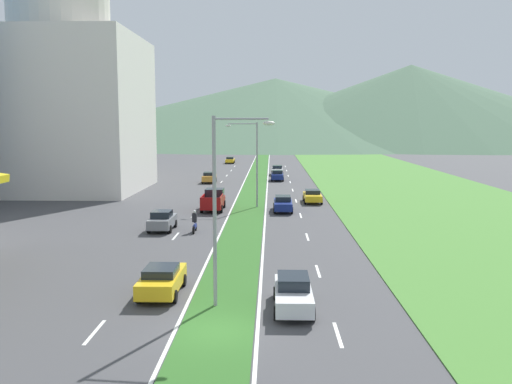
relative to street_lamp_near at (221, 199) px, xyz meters
The scene contains 43 objects.
ground_plane 6.17m from the street_lamp_near, 89.50° to the right, with size 600.00×600.00×0.00m, color #424244.
grass_median 56.96m from the street_lamp_near, 89.97° to the left, with size 3.20×240.00×0.06m, color #2D6023.
grass_verge_right 60.58m from the street_lamp_near, 70.01° to the left, with size 24.00×240.00×0.06m, color #477F33.
lane_dash_left_2 8.04m from the street_lamp_near, 146.05° to the right, with size 0.16×2.80×0.01m, color silver.
lane_dash_left_3 9.77m from the street_lamp_near, 127.88° to the left, with size 0.16×2.80×0.01m, color silver.
lane_dash_left_4 17.99m from the street_lamp_near, 107.13° to the left, with size 0.16×2.80×0.01m, color silver.
lane_dash_left_5 27.37m from the street_lamp_near, 100.88° to the left, with size 0.16×2.80×0.01m, color silver.
lane_dash_left_6 37.04m from the street_lamp_near, 97.95° to the left, with size 0.16×2.80×0.01m, color silver.
lane_dash_left_7 46.82m from the street_lamp_near, 96.26° to the left, with size 0.16×2.80×0.01m, color silver.
lane_dash_left_8 56.65m from the street_lamp_near, 95.16° to the left, with size 0.16×2.80×0.01m, color silver.
lane_dash_left_9 66.51m from the street_lamp_near, 94.39° to the left, with size 0.16×2.80×0.01m, color silver.
lane_dash_left_10 76.39m from the street_lamp_near, 93.82° to the left, with size 0.16×2.80×0.01m, color silver.
lane_dash_left_11 86.29m from the street_lamp_near, 93.38° to the left, with size 0.16×2.80×0.01m, color silver.
lane_dash_right_2 8.08m from the street_lamp_near, 33.65° to the right, with size 0.16×2.80×0.01m, color silver.
lane_dash_right_3 9.80m from the street_lamp_near, 51.80° to the left, with size 0.16×2.80×0.01m, color silver.
lane_dash_right_4 18.01m from the street_lamp_near, 72.68° to the left, with size 0.16×2.80×0.01m, color silver.
lane_dash_right_5 27.38m from the street_lamp_near, 79.00° to the left, with size 0.16×2.80×0.01m, color silver.
lane_dash_right_6 37.05m from the street_lamp_near, 81.96° to the left, with size 0.16×2.80×0.01m, color silver.
lane_dash_right_7 46.82m from the street_lamp_near, 83.67° to the left, with size 0.16×2.80×0.01m, color silver.
lane_dash_right_8 56.66m from the street_lamp_near, 84.78° to the left, with size 0.16×2.80×0.01m, color silver.
lane_dash_right_9 66.52m from the street_lamp_near, 85.56° to the left, with size 0.16×2.80×0.01m, color silver.
lane_dash_right_10 76.40m from the street_lamp_near, 86.14° to the left, with size 0.16×2.80×0.01m, color silver.
lane_dash_right_11 86.29m from the street_lamp_near, 86.59° to the left, with size 0.16×2.80×0.01m, color silver.
edge_line_median_left 56.99m from the street_lamp_near, 91.74° to the left, with size 0.16×240.00×0.01m, color silver.
edge_line_median_right 56.99m from the street_lamp_near, 88.20° to the left, with size 0.16×240.00×0.01m, color silver.
domed_building 52.45m from the street_lamp_near, 118.18° to the left, with size 19.82×19.82×34.01m.
midrise_colored 75.85m from the street_lamp_near, 113.81° to the left, with size 16.62×16.62×21.43m, color beige.
hill_far_left 266.80m from the street_lamp_near, 116.47° to the left, with size 202.94×202.94×24.26m, color #516B56.
hill_far_center 244.62m from the street_lamp_near, 89.02° to the left, with size 239.22×239.22×29.78m, color #47664C.
hill_far_right 229.37m from the street_lamp_near, 74.12° to the left, with size 188.57×188.57×33.61m, color #47664C.
street_lamp_near is the anchor object (origin of this frame).
street_lamp_mid 31.41m from the street_lamp_near, 89.16° to the left, with size 3.33×0.40×8.79m.
car_0 94.51m from the street_lamp_near, 94.02° to the left, with size 1.88×4.67×1.39m.
car_1 58.52m from the street_lamp_near, 86.82° to the left, with size 1.93×4.12×1.57m.
car_2 5.58m from the street_lamp_near, ahead, with size 1.85×4.68×1.59m.
car_3 67.86m from the street_lamp_near, 87.19° to the left, with size 1.99×4.72×1.59m.
car_5 20.44m from the street_lamp_near, 109.24° to the left, with size 1.92×4.08×1.63m.
car_6 55.72m from the street_lamp_near, 97.01° to the left, with size 1.87×4.37×1.56m.
car_7 36.02m from the street_lamp_near, 78.91° to the left, with size 1.98×4.48×1.41m.
car_8 5.82m from the street_lamp_near, 150.13° to the left, with size 1.99×4.58×1.49m.
car_9 29.48m from the street_lamp_near, 83.10° to the left, with size 1.90×4.78×1.52m.
pickup_truck_0 30.21m from the street_lamp_near, 96.72° to the left, with size 2.18×5.40×2.00m.
motorcycle_rider 19.02m from the street_lamp_near, 101.89° to the left, with size 0.36×2.00×1.80m.
Camera 1 is at (2.31, -22.34, 8.75)m, focal length 38.96 mm.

